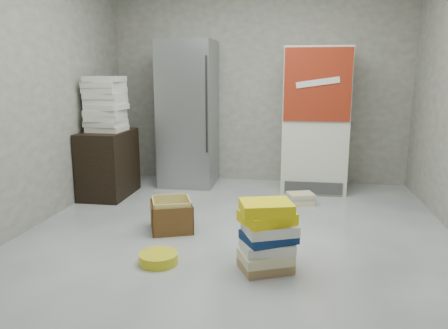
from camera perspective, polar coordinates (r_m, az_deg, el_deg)
The scene contains 10 objects.
ground at distance 3.85m, azimuth 1.07°, elevation -10.78°, with size 5.00×5.00×0.00m, color silver.
room_shell at distance 3.57m, azimuth 1.19°, elevation 16.91°, with size 4.04×5.04×2.82m.
steel_fridge at distance 5.85m, azimuth -4.68°, elevation 6.57°, with size 0.70×0.72×1.90m.
coke_cooler at distance 5.68m, azimuth 11.77°, elevation 5.75°, with size 0.80×0.73×1.80m.
wood_shelf at distance 5.51m, azimuth -14.83°, elevation 0.11°, with size 0.50×0.80×0.80m, color black.
supply_box_stack at distance 5.41m, azimuth -15.21°, elevation 7.64°, with size 0.45×0.44×0.65m.
phonebook_stack_main at distance 3.35m, azimuth 5.64°, elevation -9.29°, with size 0.49×0.46×0.55m.
phonebook_stack_side at distance 5.13m, azimuth 9.94°, elevation -4.40°, with size 0.35×0.33×0.13m.
cardboard_box at distance 4.25m, azimuth -6.87°, elevation -6.86°, with size 0.50×0.50×0.31m.
bucket_lid at distance 3.58m, azimuth -8.56°, elevation -12.01°, with size 0.31×0.31×0.08m, color yellow.
Camera 1 is at (0.50, -3.52, 1.48)m, focal length 35.00 mm.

